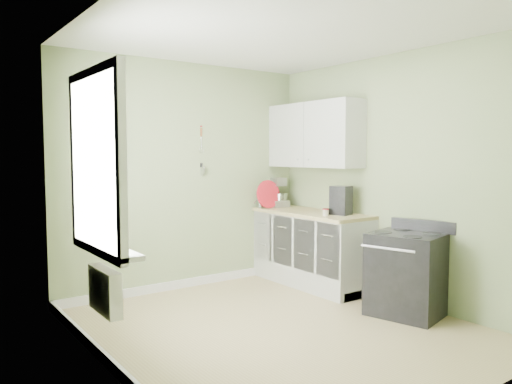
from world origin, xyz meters
TOP-DOWN VIEW (x-y plane):
  - floor at (0.00, 0.00)m, footprint 3.20×3.60m
  - ceiling at (0.00, 0.00)m, footprint 3.20×3.60m
  - wall_back at (0.00, 1.81)m, footprint 3.20×0.02m
  - wall_left at (-1.61, 0.00)m, footprint 0.02×3.60m
  - wall_right at (1.61, 0.00)m, footprint 0.02×3.60m
  - base_cabinets at (1.30, 1.00)m, footprint 0.60×1.60m
  - countertop at (1.29, 1.00)m, footprint 0.64×1.60m
  - upper_cabinets at (1.43, 1.10)m, footprint 0.35×1.40m
  - window at (-1.58, 0.30)m, footprint 0.06×1.14m
  - window_sill at (-1.51, 0.30)m, footprint 0.18×1.14m
  - radiator at (-1.54, 0.25)m, footprint 0.12×0.50m
  - wall_utensils at (0.20, 1.78)m, footprint 0.02×0.14m
  - stove at (1.28, -0.44)m, footprint 0.74×0.80m
  - stand_mixer at (1.33, 1.74)m, footprint 0.28×0.39m
  - kettle at (1.05, 1.72)m, footprint 0.17×0.10m
  - coffee_maker at (1.35, 0.56)m, footprint 0.24×0.25m
  - red_tray at (1.10, 1.62)m, footprint 0.37×0.07m
  - jar at (1.15, 0.60)m, footprint 0.07×0.07m
  - plant_a at (-1.50, 0.03)m, footprint 0.17×0.16m
  - plant_b at (-1.50, 0.38)m, footprint 0.18×0.21m
  - plant_c at (-1.50, 0.72)m, footprint 0.18×0.18m

SIDE VIEW (x-z plane):
  - floor at x=0.00m, z-range -0.02..0.00m
  - stove at x=1.28m, z-range -0.05..0.89m
  - base_cabinets at x=1.30m, z-range 0.00..0.87m
  - radiator at x=-1.54m, z-range 0.38..0.73m
  - window_sill at x=-1.51m, z-range 0.86..0.90m
  - countertop at x=1.29m, z-range 0.87..0.91m
  - jar at x=1.15m, z-range 0.91..0.99m
  - kettle at x=1.05m, z-range 0.91..1.09m
  - plant_a at x=-1.50m, z-range 0.90..1.17m
  - plant_c at x=-1.50m, z-range 0.90..1.18m
  - plant_b at x=-1.50m, z-range 0.90..1.22m
  - coffee_maker at x=1.35m, z-range 0.90..1.24m
  - red_tray at x=1.10m, z-range 0.91..1.28m
  - stand_mixer at x=1.33m, z-range 0.88..1.31m
  - wall_back at x=0.00m, z-range 0.00..2.70m
  - wall_left at x=-1.61m, z-range 0.00..2.70m
  - wall_right at x=1.61m, z-range 0.00..2.70m
  - window at x=-1.58m, z-range 0.83..2.27m
  - wall_utensils at x=0.20m, z-range 1.27..1.85m
  - upper_cabinets at x=1.43m, z-range 1.45..2.25m
  - ceiling at x=0.00m, z-range 2.70..2.72m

